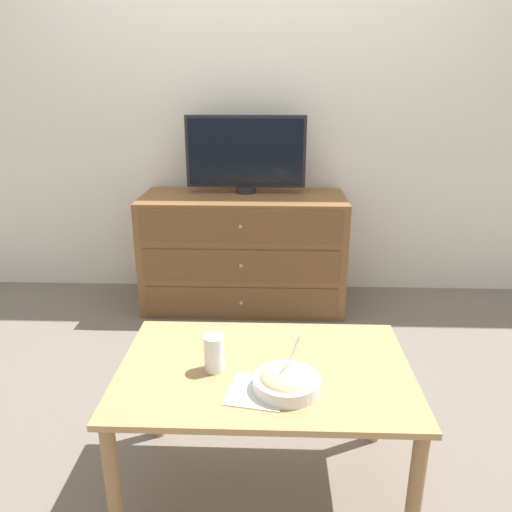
# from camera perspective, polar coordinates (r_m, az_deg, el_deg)

# --- Properties ---
(ground_plane) EXTENTS (12.00, 12.00, 0.00)m
(ground_plane) POSITION_cam_1_polar(r_m,az_deg,el_deg) (3.51, 0.04, -3.40)
(ground_plane) COLOR #70665B
(wall_back) EXTENTS (12.00, 0.05, 2.60)m
(wall_back) POSITION_cam_1_polar(r_m,az_deg,el_deg) (3.26, 0.06, 18.38)
(wall_back) COLOR white
(wall_back) RESTS_ON ground_plane
(dresser) EXTENTS (1.23, 0.53, 0.70)m
(dresser) POSITION_cam_1_polar(r_m,az_deg,el_deg) (3.12, -1.43, 0.55)
(dresser) COLOR brown
(dresser) RESTS_ON ground_plane
(tv) EXTENTS (0.73, 0.12, 0.46)m
(tv) POSITION_cam_1_polar(r_m,az_deg,el_deg) (3.08, -1.18, 11.68)
(tv) COLOR #232328
(tv) RESTS_ON dresser
(coffee_table) EXTENTS (0.93, 0.61, 0.49)m
(coffee_table) POSITION_cam_1_polar(r_m,az_deg,el_deg) (1.67, 0.99, -14.56)
(coffee_table) COLOR tan
(coffee_table) RESTS_ON ground_plane
(takeout_bowl) EXTENTS (0.20, 0.20, 0.18)m
(takeout_bowl) POSITION_cam_1_polar(r_m,az_deg,el_deg) (1.51, 3.52, -14.10)
(takeout_bowl) COLOR silver
(takeout_bowl) RESTS_ON coffee_table
(drink_cup) EXTENTS (0.06, 0.06, 0.12)m
(drink_cup) POSITION_cam_1_polar(r_m,az_deg,el_deg) (1.60, -4.79, -11.24)
(drink_cup) COLOR white
(drink_cup) RESTS_ON coffee_table
(napkin) EXTENTS (0.19, 0.19, 0.00)m
(napkin) POSITION_cam_1_polar(r_m,az_deg,el_deg) (1.51, 0.05, -15.23)
(napkin) COLOR white
(napkin) RESTS_ON coffee_table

